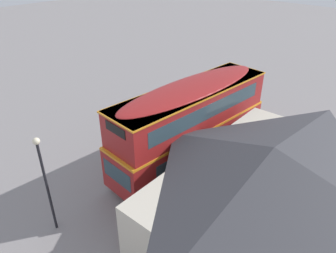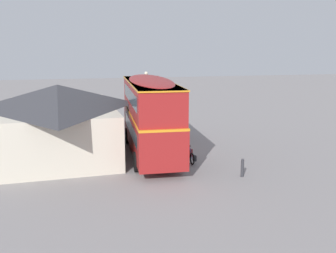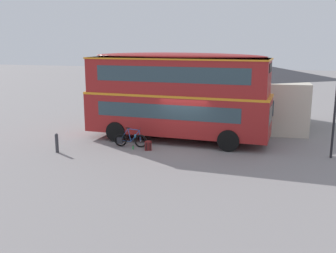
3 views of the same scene
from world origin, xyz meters
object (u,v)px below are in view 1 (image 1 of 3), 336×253
at_px(touring_bicycle, 187,132).
at_px(water_bottle_green_metal, 179,135).
at_px(backpack_on_ground, 171,138).
at_px(double_decker_bus, 191,122).
at_px(street_lamp, 45,176).
at_px(kerb_bollard, 194,106).

distance_m(touring_bicycle, water_bottle_green_metal, 0.60).
relative_size(touring_bicycle, backpack_on_ground, 3.45).
xyz_separation_m(double_decker_bus, street_lamp, (7.81, -1.12, 0.23)).
relative_size(backpack_on_ground, water_bottle_green_metal, 2.42).
bearing_deg(double_decker_bus, water_bottle_green_metal, -126.12).
xyz_separation_m(double_decker_bus, kerb_bollard, (-5.08, -3.84, -2.14)).
relative_size(street_lamp, kerb_bollard, 4.79).
bearing_deg(water_bottle_green_metal, street_lamp, 7.08).
distance_m(touring_bicycle, street_lamp, 10.19).
bearing_deg(double_decker_bus, backpack_on_ground, -111.49).
bearing_deg(double_decker_bus, street_lamp, -8.17).
relative_size(double_decker_bus, touring_bicycle, 5.68).
height_order(double_decker_bus, water_bottle_green_metal, double_decker_bus).
height_order(water_bottle_green_metal, street_lamp, street_lamp).
distance_m(street_lamp, kerb_bollard, 13.38).
bearing_deg(touring_bicycle, double_decker_bus, 43.16).
distance_m(backpack_on_ground, kerb_bollard, 4.49).
bearing_deg(backpack_on_ground, water_bottle_green_metal, -176.32).
relative_size(touring_bicycle, water_bottle_green_metal, 8.35).
bearing_deg(kerb_bollard, street_lamp, 11.93).
bearing_deg(water_bottle_green_metal, kerb_bollard, -155.57).
bearing_deg(water_bottle_green_metal, double_decker_bus, 53.88).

